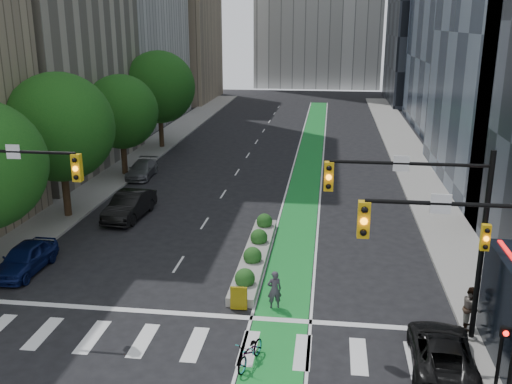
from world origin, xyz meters
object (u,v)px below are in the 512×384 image
(parked_car_left_near, at_px, (25,258))
(parked_car_right, at_px, (441,351))
(median_planter, at_px, (255,253))
(parked_car_left_mid, at_px, (130,205))
(parked_car_left_far, at_px, (142,169))
(bicycle, at_px, (250,352))
(pedestrian_near, at_px, (471,308))
(cyclist, at_px, (274,290))

(parked_car_left_near, height_order, parked_car_right, parked_car_left_near)
(median_planter, height_order, parked_car_left_mid, parked_car_left_mid)
(parked_car_left_far, xyz_separation_m, parked_car_right, (18.28, -22.92, 0.01))
(parked_car_left_near, relative_size, parked_car_left_far, 0.97)
(bicycle, xyz_separation_m, parked_car_left_mid, (-9.44, 14.40, 0.30))
(parked_car_right, xyz_separation_m, pedestrian_near, (1.52, 2.63, 0.37))
(cyclist, bearing_deg, parked_car_left_near, -27.64)
(bicycle, bearing_deg, median_planter, 113.64)
(parked_car_left_mid, bearing_deg, median_planter, -28.31)
(parked_car_left_mid, xyz_separation_m, parked_car_right, (15.99, -13.70, -0.17))
(bicycle, height_order, cyclist, cyclist)
(median_planter, xyz_separation_m, parked_car_left_far, (-10.70, 14.58, 0.25))
(parked_car_left_near, xyz_separation_m, parked_car_right, (18.28, -5.52, -0.08))
(cyclist, xyz_separation_m, parked_car_left_near, (-12.14, 2.02, -0.13))
(parked_car_left_near, bearing_deg, median_planter, 15.64)
(parked_car_right, bearing_deg, parked_car_left_mid, -37.09)
(median_planter, relative_size, bicycle, 5.44)
(parked_car_left_far, distance_m, pedestrian_near, 28.35)
(cyclist, bearing_deg, bicycle, 66.14)
(cyclist, distance_m, parked_car_left_near, 12.31)
(parked_car_left_near, bearing_deg, cyclist, -8.57)
(median_planter, xyz_separation_m, cyclist, (1.44, -4.84, 0.46))
(parked_car_left_mid, relative_size, parked_car_right, 1.07)
(median_planter, height_order, parked_car_right, parked_car_right)
(median_planter, xyz_separation_m, bicycle, (1.02, -9.04, 0.12))
(median_planter, height_order, bicycle, median_planter)
(bicycle, xyz_separation_m, cyclist, (0.42, 4.20, 0.34))
(bicycle, relative_size, parked_car_left_near, 0.46)
(bicycle, bearing_deg, parked_car_left_mid, 140.45)
(parked_car_left_mid, relative_size, pedestrian_near, 2.86)
(parked_car_left_near, height_order, parked_car_left_mid, parked_car_left_mid)
(bicycle, relative_size, parked_car_left_mid, 0.39)
(cyclist, height_order, parked_car_right, cyclist)
(pedestrian_near, bearing_deg, bicycle, 119.34)
(bicycle, height_order, parked_car_left_near, parked_car_left_near)
(parked_car_left_mid, bearing_deg, parked_car_left_far, 108.06)
(bicycle, bearing_deg, parked_car_left_far, 133.60)
(cyclist, distance_m, pedestrian_near, 7.71)
(parked_car_left_mid, distance_m, parked_car_left_far, 9.50)
(parked_car_left_near, relative_size, parked_car_left_mid, 0.85)
(bicycle, distance_m, parked_car_left_near, 13.27)
(median_planter, height_order, parked_car_left_near, parked_car_left_near)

